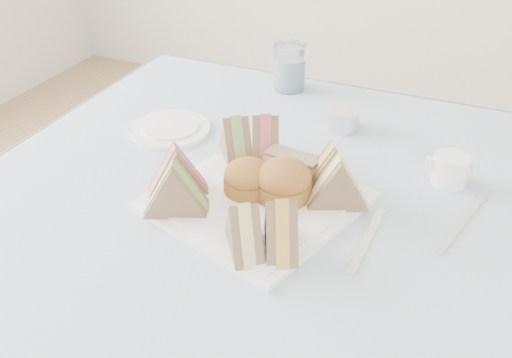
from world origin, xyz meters
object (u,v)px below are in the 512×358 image
at_px(water_glass, 290,67).
at_px(creamer_jug, 450,169).
at_px(table, 258,338).
at_px(serving_plate, 256,201).

height_order(water_glass, creamer_jug, water_glass).
xyz_separation_m(table, creamer_jug, (0.30, 0.16, 0.40)).
bearing_deg(table, serving_plate, -72.53).
bearing_deg(water_glass, creamer_jug, -33.65).
bearing_deg(table, creamer_jug, 28.07).
xyz_separation_m(serving_plate, water_glass, (-0.12, 0.47, 0.05)).
height_order(table, serving_plate, serving_plate).
xyz_separation_m(serving_plate, creamer_jug, (0.29, 0.20, 0.02)).
bearing_deg(creamer_jug, water_glass, 132.10).
height_order(table, creamer_jug, creamer_jug).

